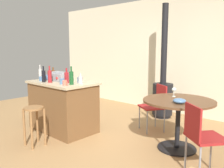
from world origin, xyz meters
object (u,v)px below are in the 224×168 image
object	(u,v)px
bottle_1	(81,80)
bottle_4	(44,76)
wood_stove	(163,91)
serving_bowl	(179,101)
bottle_6	(50,76)
cup_3	(80,80)
wine_glass	(174,90)
cup_2	(41,79)
folding_chair_far	(155,104)
bottle_3	(53,74)
cup_4	(47,77)
wooden_stool	(34,118)
bottle_5	(40,74)
bottle_2	(67,77)
cup_0	(62,81)
kitchen_island	(63,106)
dining_table	(178,111)
bottle_0	(71,78)
cup_1	(65,83)
folding_chair_near	(202,134)
toolbox	(60,77)

from	to	relation	value
bottle_1	bottle_4	bearing A→B (deg)	-154.14
wood_stove	serving_bowl	bearing A→B (deg)	-53.06
bottle_4	bottle_6	distance (m)	0.14
serving_bowl	cup_3	bearing A→B (deg)	-169.74
wine_glass	serving_bowl	bearing A→B (deg)	-53.00
wood_stove	cup_2	distance (m)	2.57
folding_chair_far	bottle_1	bearing A→B (deg)	-126.84
bottle_3	cup_4	size ratio (longest dim) A/B	2.01
wooden_stool	folding_chair_far	distance (m)	2.14
bottle_5	bottle_6	distance (m)	0.41
bottle_2	cup_0	distance (m)	0.14
folding_chair_far	bottle_2	xyz separation A→B (m)	(-1.05, -1.21, 0.52)
kitchen_island	bottle_6	world-z (taller)	bottle_6
wooden_stool	folding_chair_far	size ratio (longest dim) A/B	0.73
dining_table	bottle_0	bearing A→B (deg)	-153.95
bottle_5	cup_1	distance (m)	0.89
kitchen_island	cup_3	bearing A→B (deg)	21.45
bottle_2	cup_3	size ratio (longest dim) A/B	2.21
kitchen_island	bottle_0	world-z (taller)	bottle_0
bottle_4	cup_4	xyz separation A→B (m)	(-0.23, 0.22, -0.06)
bottle_0	bottle_3	size ratio (longest dim) A/B	1.35
serving_bowl	folding_chair_near	bearing A→B (deg)	-36.76
bottle_0	bottle_1	distance (m)	0.18
dining_table	bottle_3	xyz separation A→B (m)	(-2.46, -0.51, 0.42)
kitchen_island	bottle_2	bearing A→B (deg)	-15.59
wooden_stool	bottle_3	xyz separation A→B (m)	(-0.74, 0.87, 0.56)
wood_stove	cup_0	size ratio (longest dim) A/B	21.28
folding_chair_near	bottle_3	bearing A→B (deg)	179.22
bottle_2	serving_bowl	distance (m)	1.94
bottle_3	bottle_5	world-z (taller)	bottle_5
bottle_5	serving_bowl	world-z (taller)	bottle_5
toolbox	cup_1	distance (m)	0.61
cup_2	wood_stove	bearing A→B (deg)	60.02
bottle_5	wine_glass	xyz separation A→B (m)	(2.26, 0.99, -0.16)
cup_0	cup_1	distance (m)	0.18
cup_2	wine_glass	distance (m)	2.39
kitchen_island	bottle_1	bearing A→B (deg)	7.49
wood_stove	cup_4	xyz separation A→B (m)	(-1.34, -2.03, 0.38)
dining_table	folding_chair_far	size ratio (longest dim) A/B	1.24
bottle_3	cup_3	distance (m)	0.83
folding_chair_far	cup_3	bearing A→B (deg)	-132.28
bottle_4	wine_glass	world-z (taller)	bottle_4
bottle_1	cup_4	xyz separation A→B (m)	(-0.87, -0.09, -0.02)
serving_bowl	dining_table	bearing A→B (deg)	118.66
wine_glass	dining_table	bearing A→B (deg)	-45.22
bottle_2	wooden_stool	bearing A→B (deg)	-87.23
bottle_4	cup_1	xyz separation A→B (m)	(0.61, 0.01, -0.07)
bottle_6	cup_0	world-z (taller)	bottle_6
bottle_2	bottle_3	bearing A→B (deg)	164.02
bottle_0	bottle_5	bearing A→B (deg)	-176.57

